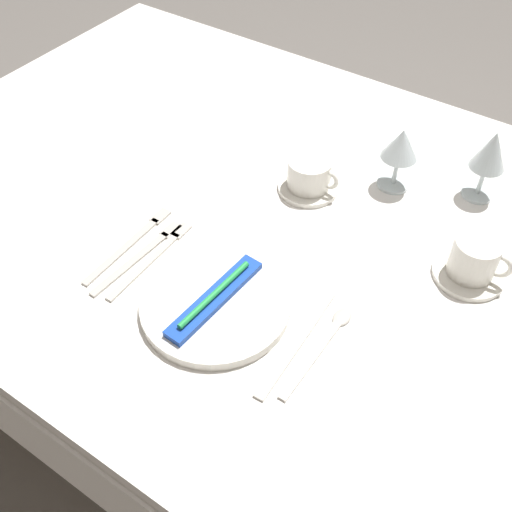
{
  "coord_description": "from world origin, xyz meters",
  "views": [
    {
      "loc": [
        0.39,
        -0.74,
        1.54
      ],
      "look_at": [
        -0.02,
        -0.13,
        0.76
      ],
      "focal_mm": 43.12,
      "sensor_mm": 36.0,
      "label": 1
    }
  ],
  "objects_px": {
    "dinner_plate": "(215,304)",
    "wine_glass_left": "(401,147)",
    "fork_outer": "(154,257)",
    "fork_salad": "(132,242)",
    "toothbrush_package": "(215,298)",
    "dinner_knife": "(295,345)",
    "coffee_cup_left": "(310,173)",
    "wine_glass_centre": "(491,153)",
    "fork_inner": "(141,255)",
    "coffee_cup_right": "(476,257)",
    "spoon_soup": "(325,340)"
  },
  "relations": [
    {
      "from": "dinner_plate",
      "to": "wine_glass_left",
      "type": "height_order",
      "value": "wine_glass_left"
    },
    {
      "from": "fork_outer",
      "to": "fork_salad",
      "type": "relative_size",
      "value": 0.97
    },
    {
      "from": "toothbrush_package",
      "to": "wine_glass_left",
      "type": "relative_size",
      "value": 1.6
    },
    {
      "from": "dinner_knife",
      "to": "fork_salad",
      "type": "bearing_deg",
      "value": 175.79
    },
    {
      "from": "coffee_cup_left",
      "to": "dinner_plate",
      "type": "bearing_deg",
      "value": -85.5
    },
    {
      "from": "dinner_knife",
      "to": "wine_glass_centre",
      "type": "xyz_separation_m",
      "value": [
        0.11,
        0.51,
        0.1
      ]
    },
    {
      "from": "wine_glass_left",
      "to": "dinner_plate",
      "type": "bearing_deg",
      "value": -103.19
    },
    {
      "from": "fork_inner",
      "to": "wine_glass_centre",
      "type": "bearing_deg",
      "value": 48.69
    },
    {
      "from": "coffee_cup_left",
      "to": "fork_salad",
      "type": "bearing_deg",
      "value": -121.21
    },
    {
      "from": "fork_outer",
      "to": "fork_salad",
      "type": "height_order",
      "value": "same"
    },
    {
      "from": "toothbrush_package",
      "to": "wine_glass_centre",
      "type": "distance_m",
      "value": 0.59
    },
    {
      "from": "fork_inner",
      "to": "wine_glass_left",
      "type": "xyz_separation_m",
      "value": [
        0.29,
        0.43,
        0.09
      ]
    },
    {
      "from": "dinner_knife",
      "to": "coffee_cup_right",
      "type": "bearing_deg",
      "value": 59.82
    },
    {
      "from": "fork_outer",
      "to": "fork_salad",
      "type": "bearing_deg",
      "value": 174.73
    },
    {
      "from": "spoon_soup",
      "to": "coffee_cup_left",
      "type": "distance_m",
      "value": 0.38
    },
    {
      "from": "coffee_cup_left",
      "to": "wine_glass_centre",
      "type": "relative_size",
      "value": 0.73
    },
    {
      "from": "fork_inner",
      "to": "fork_outer",
      "type": "bearing_deg",
      "value": 22.54
    },
    {
      "from": "fork_salad",
      "to": "wine_glass_left",
      "type": "relative_size",
      "value": 1.71
    },
    {
      "from": "dinner_plate",
      "to": "wine_glass_left",
      "type": "relative_size",
      "value": 1.89
    },
    {
      "from": "wine_glass_centre",
      "to": "coffee_cup_right",
      "type": "bearing_deg",
      "value": -73.12
    },
    {
      "from": "dinner_plate",
      "to": "wine_glass_centre",
      "type": "relative_size",
      "value": 1.69
    },
    {
      "from": "spoon_soup",
      "to": "coffee_cup_right",
      "type": "bearing_deg",
      "value": 62.24
    },
    {
      "from": "toothbrush_package",
      "to": "fork_inner",
      "type": "bearing_deg",
      "value": 173.52
    },
    {
      "from": "toothbrush_package",
      "to": "fork_inner",
      "type": "height_order",
      "value": "toothbrush_package"
    },
    {
      "from": "coffee_cup_left",
      "to": "coffee_cup_right",
      "type": "distance_m",
      "value": 0.35
    },
    {
      "from": "fork_salad",
      "to": "coffee_cup_left",
      "type": "bearing_deg",
      "value": 58.79
    },
    {
      "from": "fork_outer",
      "to": "fork_inner",
      "type": "relative_size",
      "value": 1.0
    },
    {
      "from": "toothbrush_package",
      "to": "spoon_soup",
      "type": "bearing_deg",
      "value": 12.83
    },
    {
      "from": "toothbrush_package",
      "to": "coffee_cup_left",
      "type": "relative_size",
      "value": 1.96
    },
    {
      "from": "wine_glass_centre",
      "to": "dinner_knife",
      "type": "bearing_deg",
      "value": -101.8
    },
    {
      "from": "wine_glass_left",
      "to": "coffee_cup_right",
      "type": "bearing_deg",
      "value": -34.74
    },
    {
      "from": "dinner_plate",
      "to": "dinner_knife",
      "type": "relative_size",
      "value": 1.06
    },
    {
      "from": "toothbrush_package",
      "to": "coffee_cup_left",
      "type": "xyz_separation_m",
      "value": [
        -0.03,
        0.35,
        0.01
      ]
    },
    {
      "from": "toothbrush_package",
      "to": "wine_glass_centre",
      "type": "xyz_separation_m",
      "value": [
        0.26,
        0.52,
        0.08
      ]
    },
    {
      "from": "fork_inner",
      "to": "toothbrush_package",
      "type": "bearing_deg",
      "value": -6.48
    },
    {
      "from": "coffee_cup_right",
      "to": "wine_glass_centre",
      "type": "relative_size",
      "value": 0.71
    },
    {
      "from": "dinner_plate",
      "to": "toothbrush_package",
      "type": "relative_size",
      "value": 1.18
    },
    {
      "from": "fork_outer",
      "to": "fork_salad",
      "type": "distance_m",
      "value": 0.06
    },
    {
      "from": "coffee_cup_left",
      "to": "coffee_cup_right",
      "type": "bearing_deg",
      "value": -7.16
    },
    {
      "from": "spoon_soup",
      "to": "fork_outer",
      "type": "bearing_deg",
      "value": -177.96
    },
    {
      "from": "fork_salad",
      "to": "spoon_soup",
      "type": "distance_m",
      "value": 0.4
    },
    {
      "from": "spoon_soup",
      "to": "coffee_cup_left",
      "type": "bearing_deg",
      "value": 124.68
    },
    {
      "from": "fork_salad",
      "to": "dinner_knife",
      "type": "relative_size",
      "value": 0.96
    },
    {
      "from": "dinner_knife",
      "to": "coffee_cup_right",
      "type": "xyz_separation_m",
      "value": [
        0.17,
        0.3,
        0.04
      ]
    },
    {
      "from": "coffee_cup_right",
      "to": "wine_glass_left",
      "type": "bearing_deg",
      "value": 145.26
    },
    {
      "from": "fork_salad",
      "to": "wine_glass_left",
      "type": "height_order",
      "value": "wine_glass_left"
    },
    {
      "from": "coffee_cup_right",
      "to": "dinner_knife",
      "type": "bearing_deg",
      "value": -120.18
    },
    {
      "from": "coffee_cup_right",
      "to": "wine_glass_left",
      "type": "relative_size",
      "value": 0.79
    },
    {
      "from": "dinner_knife",
      "to": "spoon_soup",
      "type": "xyz_separation_m",
      "value": [
        0.03,
        0.03,
        0.0
      ]
    },
    {
      "from": "dinner_plate",
      "to": "coffee_cup_right",
      "type": "distance_m",
      "value": 0.45
    }
  ]
}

